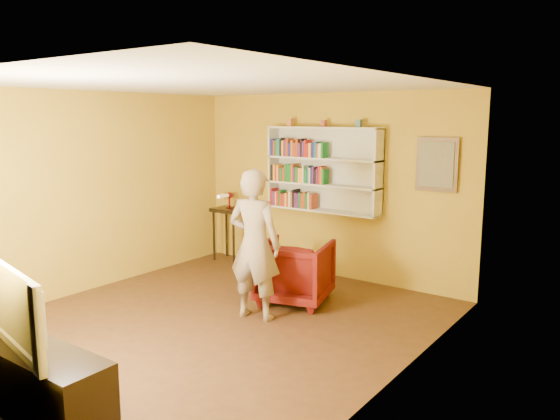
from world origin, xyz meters
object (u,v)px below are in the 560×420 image
object	(u,v)px
ruby_lustre	(229,197)
tv_cabinet	(36,380)
bookshelf	(325,170)
television	(30,308)
armchair	(295,272)
console_table	(230,217)
person	(255,245)

from	to	relation	value
ruby_lustre	tv_cabinet	distance (m)	4.94
bookshelf	television	xyz separation A→B (m)	(0.16, -4.66, -0.71)
armchair	console_table	bearing A→B (deg)	-43.46
ruby_lustre	tv_cabinet	xyz separation A→B (m)	(1.89, -4.50, -0.79)
person	tv_cabinet	world-z (taller)	person
armchair	tv_cabinet	world-z (taller)	armchair
person	television	size ratio (longest dim) A/B	1.52
ruby_lustre	tv_cabinet	world-z (taller)	ruby_lustre
television	bookshelf	bearing A→B (deg)	103.81
bookshelf	armchair	xyz separation A→B (m)	(0.33, -1.24, -1.19)
armchair	person	xyz separation A→B (m)	(-0.06, -0.74, 0.49)
ruby_lustre	tv_cabinet	size ratio (longest dim) A/B	0.17
person	tv_cabinet	size ratio (longest dim) A/B	1.17
armchair	television	bearing A→B (deg)	71.58
television	console_table	bearing A→B (deg)	124.58
person	console_table	bearing A→B (deg)	-53.56
ruby_lustre	person	world-z (taller)	person
person	television	world-z (taller)	person
ruby_lustre	person	bearing A→B (deg)	-42.46
console_table	ruby_lustre	world-z (taller)	ruby_lustre
bookshelf	television	bearing A→B (deg)	-87.99
bookshelf	person	world-z (taller)	bookshelf
console_table	television	world-z (taller)	television
console_table	armchair	bearing A→B (deg)	-27.79
armchair	television	world-z (taller)	television
tv_cabinet	television	size ratio (longest dim) A/B	1.30
television	ruby_lustre	bearing A→B (deg)	124.58
bookshelf	armchair	size ratio (longest dim) A/B	2.04
person	television	xyz separation A→B (m)	(-0.10, -2.68, -0.01)
tv_cabinet	television	xyz separation A→B (m)	(0.00, 0.00, 0.61)
person	television	bearing A→B (deg)	76.70
armchair	person	world-z (taller)	person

